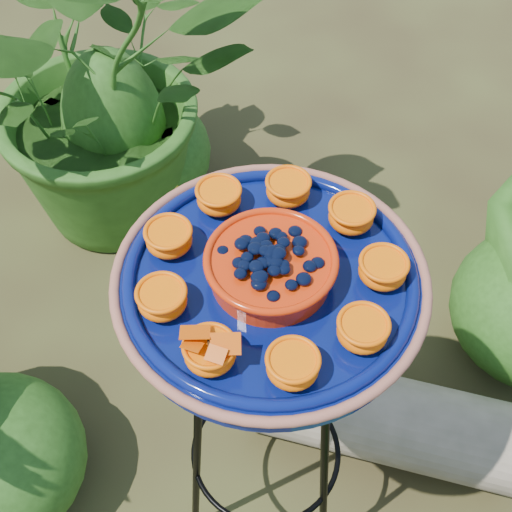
% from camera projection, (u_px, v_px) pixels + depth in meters
% --- Properties ---
extents(ground_plane, '(20.00, 20.00, 0.00)m').
position_uv_depth(ground_plane, '(255.00, 453.00, 1.69)').
color(ground_plane, black).
rests_on(ground_plane, ground).
extents(tripod_stand, '(0.35, 0.35, 0.81)m').
position_uv_depth(tripod_stand, '(267.00, 401.00, 1.23)').
color(tripod_stand, black).
rests_on(tripod_stand, ground).
extents(feeder_dish, '(0.49, 0.49, 0.10)m').
position_uv_depth(feeder_dish, '(270.00, 278.00, 0.95)').
color(feeder_dish, '#071255').
rests_on(feeder_dish, tripod_stand).
extents(driftwood_log, '(0.63, 0.29, 0.20)m').
position_uv_depth(driftwood_log, '(383.00, 418.00, 1.63)').
color(driftwood_log, tan).
rests_on(driftwood_log, ground).
extents(shrub_back_left, '(1.08, 1.04, 0.92)m').
position_uv_depth(shrub_back_left, '(105.00, 80.00, 1.83)').
color(shrub_back_left, '#224913').
rests_on(shrub_back_left, ground).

